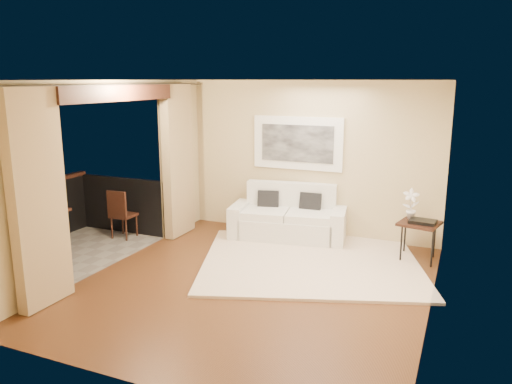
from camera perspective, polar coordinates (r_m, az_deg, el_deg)
The scene contains 18 objects.
floor at distance 6.87m, azimuth -0.23°, elevation -10.49°, with size 5.00×5.00×0.00m, color #563119.
room_shell at distance 7.42m, azimuth -15.80°, elevation 10.82°, with size 5.00×6.40×5.00m.
balcony at distance 8.59m, azimuth -21.01°, elevation -5.28°, with size 1.81×2.60×1.17m.
curtains at distance 7.53m, azimuth -15.14°, elevation 1.80°, with size 0.16×4.80×2.64m.
artwork at distance 8.76m, azimuth 4.77°, elevation 5.57°, with size 1.62×0.07×0.92m.
rug at distance 7.67m, azimuth 6.24°, elevation -7.84°, with size 3.20×2.78×0.04m, color beige.
sofa at distance 8.68m, azimuth 3.75°, elevation -3.17°, with size 2.06×1.14×0.94m.
side_table at distance 7.95m, azimuth 18.16°, elevation -3.69°, with size 0.66×0.66×0.60m.
tray at distance 7.89m, azimuth 18.52°, elevation -3.22°, with size 0.38×0.28×0.05m, color black.
orchid at distance 8.01m, azimuth 17.28°, elevation -1.33°, with size 0.25×0.17×0.47m, color white.
bistro_table at distance 8.55m, azimuth -23.07°, elevation -2.45°, with size 0.60×0.60×0.70m.
balcony_chair_far at distance 8.90m, azimuth -15.26°, elevation -2.12°, with size 0.38×0.38×0.86m.
balcony_chair_near at distance 8.34m, azimuth -26.40°, elevation -3.24°, with size 0.52×0.52×1.03m.
ice_bucket at distance 8.72m, azimuth -23.27°, elevation -0.95°, with size 0.18×0.18×0.20m, color silver.
candle at distance 8.55m, azimuth -22.28°, elevation -1.56°, with size 0.06×0.06×0.07m, color red.
vase at distance 8.44m, azimuth -23.90°, elevation -1.51°, with size 0.04×0.04×0.18m, color silver.
glass_a at distance 8.32m, azimuth -22.99°, elevation -1.83°, with size 0.06×0.06×0.12m, color silver.
glass_b at distance 8.38m, azimuth -22.40°, elevation -1.67°, with size 0.06×0.06×0.12m, color silver.
Camera 1 is at (2.51, -5.79, 2.71)m, focal length 35.00 mm.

